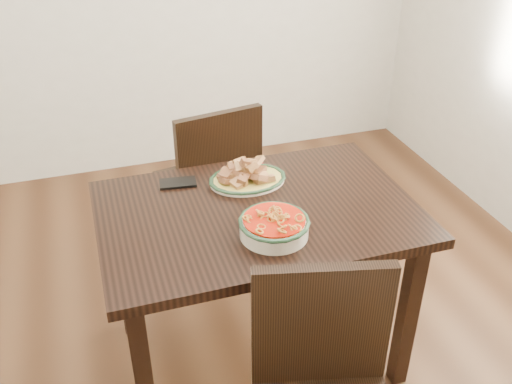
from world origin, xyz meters
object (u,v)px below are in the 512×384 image
object	(u,v)px
chair_far	(212,179)
noodle_bowl	(274,224)
smartphone	(178,183)
fish_plate	(248,172)
dining_table	(258,231)

from	to	relation	value
chair_far	noodle_bowl	xyz separation A→B (m)	(0.01, -0.86, 0.29)
noodle_bowl	smartphone	bearing A→B (deg)	119.35
noodle_bowl	fish_plate	bearing A→B (deg)	87.02
fish_plate	noodle_bowl	bearing A→B (deg)	-92.98
chair_far	fish_plate	xyz separation A→B (m)	(0.03, -0.49, 0.30)
chair_far	smartphone	distance (m)	0.54
dining_table	chair_far	distance (m)	0.70
fish_plate	smartphone	xyz separation A→B (m)	(-0.27, 0.07, -0.04)
chair_far	dining_table	bearing A→B (deg)	80.84
noodle_bowl	smartphone	size ratio (longest dim) A/B	1.72
fish_plate	chair_far	bearing A→B (deg)	93.94
dining_table	fish_plate	xyz separation A→B (m)	(0.02, 0.20, 0.15)
chair_far	noodle_bowl	bearing A→B (deg)	80.79
chair_far	smartphone	xyz separation A→B (m)	(-0.23, -0.42, 0.26)
dining_table	noodle_bowl	size ratio (longest dim) A/B	4.73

